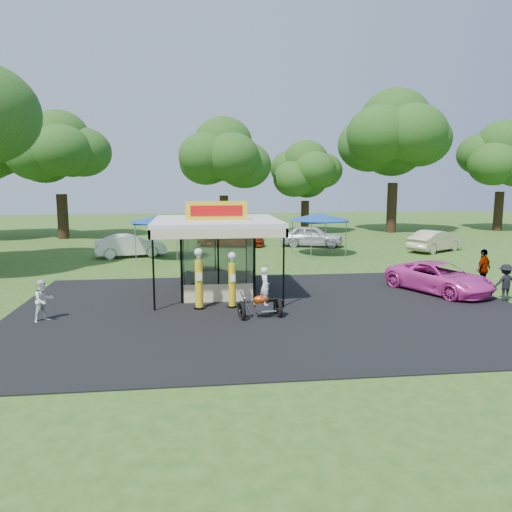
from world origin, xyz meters
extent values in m
plane|color=#2C551A|center=(0.00, 0.00, 0.00)|extent=(120.00, 120.00, 0.00)
cube|color=black|center=(0.00, 2.00, 0.02)|extent=(20.00, 14.00, 0.04)
cube|color=white|center=(-2.00, 5.00, 0.03)|extent=(3.00, 3.00, 0.06)
cube|color=white|center=(-2.00, 5.00, 3.29)|extent=(5.40, 5.40, 0.18)
cube|color=gold|center=(-2.00, 4.50, 3.78)|extent=(2.60, 0.25, 0.80)
cube|color=red|center=(-2.00, 4.37, 3.78)|extent=(2.21, 0.02, 0.45)
cylinder|color=black|center=(-4.55, 2.45, 1.60)|extent=(0.08, 0.08, 3.20)
cylinder|color=black|center=(0.55, 2.45, 1.60)|extent=(0.08, 0.08, 3.20)
cylinder|color=black|center=(-2.81, 2.52, 0.05)|extent=(0.46, 0.46, 0.10)
cylinder|color=gold|center=(-2.81, 2.52, 1.04)|extent=(0.31, 0.31, 1.87)
cylinder|color=silver|center=(-2.81, 2.52, 2.08)|extent=(0.21, 0.21, 0.21)
sphere|color=white|center=(-2.81, 2.52, 2.29)|extent=(0.33, 0.33, 0.33)
cube|color=white|center=(-2.81, 2.34, 1.35)|extent=(0.23, 0.02, 0.31)
cylinder|color=black|center=(-1.50, 2.60, 0.05)|extent=(0.42, 0.42, 0.10)
cylinder|color=gold|center=(-1.50, 2.60, 0.96)|extent=(0.29, 0.29, 1.72)
cylinder|color=silver|center=(-1.50, 2.60, 1.92)|extent=(0.19, 0.19, 0.19)
sphere|color=white|center=(-1.50, 2.60, 2.11)|extent=(0.31, 0.31, 0.31)
cube|color=white|center=(-1.50, 2.43, 1.25)|extent=(0.21, 0.02, 0.29)
torus|color=black|center=(-1.29, 0.82, 0.32)|extent=(0.27, 0.80, 0.79)
torus|color=black|center=(0.10, 1.05, 0.32)|extent=(0.27, 0.80, 0.79)
cube|color=silver|center=(-0.55, 0.94, 0.47)|extent=(0.55, 0.34, 0.28)
ellipsoid|color=#C63F0E|center=(-0.55, 0.94, 0.73)|extent=(0.60, 0.34, 0.28)
cube|color=black|center=(-0.23, 1.00, 0.67)|extent=(0.55, 0.32, 0.09)
cube|color=black|center=(0.13, 1.05, 0.51)|extent=(0.37, 0.37, 0.26)
cylinder|color=silver|center=(-1.15, 0.85, 0.65)|extent=(0.42, 0.12, 0.83)
cylinder|color=silver|center=(-1.01, 0.87, 0.98)|extent=(0.14, 0.56, 0.05)
sphere|color=silver|center=(-1.17, 0.84, 0.79)|extent=(0.15, 0.15, 0.15)
imported|color=white|center=(-0.41, 0.97, 1.22)|extent=(0.41, 0.56, 1.40)
torus|color=black|center=(-2.83, 4.08, 0.37)|extent=(0.78, 0.45, 0.76)
torus|color=black|center=(-2.96, 4.23, 0.37)|extent=(0.81, 0.54, 0.76)
imported|color=gold|center=(-2.00, 7.20, 0.48)|extent=(2.82, 1.13, 0.96)
imported|color=#EB40B1|center=(8.04, 4.18, 0.69)|extent=(4.10, 5.48, 1.38)
imported|color=white|center=(-8.40, 1.51, 0.77)|extent=(0.94, 0.95, 1.54)
imported|color=black|center=(10.00, 2.29, 0.79)|extent=(1.04, 0.61, 1.59)
imported|color=gray|center=(10.48, 4.70, 0.94)|extent=(1.18, 0.97, 1.88)
imported|color=silver|center=(-7.18, 16.74, 0.75)|extent=(4.81, 2.60, 1.50)
imported|color=#A62D0C|center=(-0.15, 21.24, 0.75)|extent=(5.55, 3.25, 1.51)
imported|color=silver|center=(5.96, 20.34, 0.81)|extent=(5.11, 3.25, 1.62)
imported|color=#C5B696|center=(14.09, 16.62, 0.76)|extent=(4.79, 3.76, 1.52)
cylinder|color=gray|center=(-6.33, 17.08, 1.14)|extent=(0.06, 0.06, 2.29)
cylinder|color=gray|center=(-3.67, 17.08, 1.14)|extent=(0.06, 0.06, 2.29)
cylinder|color=gray|center=(-6.33, 14.42, 1.14)|extent=(0.06, 0.06, 2.29)
cylinder|color=gray|center=(-3.67, 14.42, 1.14)|extent=(0.06, 0.06, 2.29)
cube|color=#18429C|center=(-5.00, 15.75, 2.34)|extent=(2.86, 2.86, 0.11)
cone|color=#18429C|center=(-5.00, 15.75, 2.64)|extent=(4.12, 4.12, 0.48)
cylinder|color=gray|center=(4.10, 17.37, 1.14)|extent=(0.06, 0.06, 2.28)
cylinder|color=gray|center=(6.74, 17.37, 1.14)|extent=(0.06, 0.06, 2.28)
cylinder|color=gray|center=(4.10, 14.73, 1.14)|extent=(0.06, 0.06, 2.28)
cylinder|color=gray|center=(6.74, 14.73, 1.14)|extent=(0.06, 0.06, 2.28)
cube|color=#18429C|center=(5.42, 16.05, 2.33)|extent=(2.84, 2.84, 0.11)
cone|color=#18429C|center=(5.42, 16.05, 2.63)|extent=(4.10, 4.10, 0.47)
cylinder|color=black|center=(-14.24, 28.12, 1.93)|extent=(0.91, 0.91, 3.85)
ellipsoid|color=#1B4614|center=(-14.24, 28.12, 6.83)|extent=(8.94, 8.94, 7.66)
cylinder|color=black|center=(-0.25, 28.44, 1.83)|extent=(0.78, 0.78, 3.66)
ellipsoid|color=#1B4614|center=(-0.25, 28.44, 6.59)|extent=(8.79, 8.79, 7.53)
cylinder|color=black|center=(7.61, 30.05, 1.54)|extent=(0.77, 0.77, 3.08)
ellipsoid|color=#1B4614|center=(7.61, 30.05, 5.48)|extent=(7.19, 7.19, 6.16)
cylinder|color=black|center=(16.07, 29.58, 2.39)|extent=(0.96, 0.96, 4.78)
ellipsoid|color=#1B4614|center=(16.07, 29.58, 8.51)|extent=(11.16, 11.16, 9.57)
cylinder|color=black|center=(27.36, 29.87, 1.95)|extent=(0.88, 0.88, 3.90)
ellipsoid|color=#1B4614|center=(27.36, 29.87, 6.83)|extent=(8.80, 8.80, 7.55)
camera|label=1|loc=(-2.96, -16.80, 5.09)|focal=35.00mm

